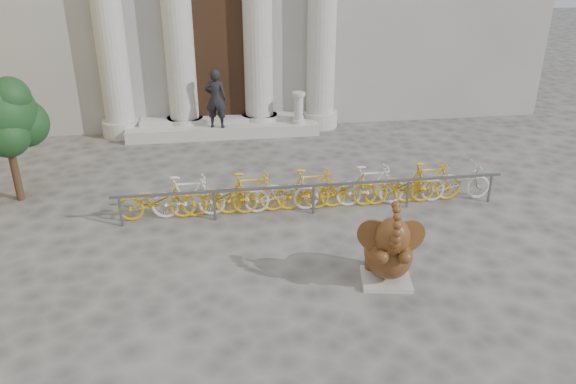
{
  "coord_description": "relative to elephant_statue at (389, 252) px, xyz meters",
  "views": [
    {
      "loc": [
        -0.45,
        -7.8,
        5.78
      ],
      "look_at": [
        1.04,
        2.32,
        1.1
      ],
      "focal_mm": 35.0,
      "sensor_mm": 36.0,
      "label": 1
    }
  ],
  "objects": [
    {
      "name": "ground",
      "position": [
        -2.59,
        -0.5,
        -0.64
      ],
      "size": [
        80.0,
        80.0,
        0.0
      ],
      "primitive_type": "plane",
      "color": "#474442",
      "rests_on": "ground"
    },
    {
      "name": "elephant_statue",
      "position": [
        0.0,
        0.0,
        0.0
      ],
      "size": [
        1.17,
        1.38,
        1.77
      ],
      "rotation": [
        0.0,
        0.0,
        -0.18
      ],
      "color": "#A8A59E",
      "rests_on": "ground"
    },
    {
      "name": "balustrade_post",
      "position": [
        -0.21,
        8.6,
        0.18
      ],
      "size": [
        0.41,
        0.41,
        1.0
      ],
      "color": "#A8A59E",
      "rests_on": "entrance_steps"
    },
    {
      "name": "entrance_steps",
      "position": [
        -2.59,
        8.9,
        -0.46
      ],
      "size": [
        6.0,
        1.2,
        0.36
      ],
      "primitive_type": "cube",
      "color": "#A8A59E",
      "rests_on": "ground"
    },
    {
      "name": "tree",
      "position": [
        -7.6,
        4.7,
        1.44
      ],
      "size": [
        1.72,
        1.57,
        2.99
      ],
      "color": "#332114",
      "rests_on": "ground"
    },
    {
      "name": "bike_rack",
      "position": [
        -0.8,
        3.2,
        -0.14
      ],
      "size": [
        8.89,
        0.53,
        1.0
      ],
      "color": "slate",
      "rests_on": "ground"
    },
    {
      "name": "pedestrian",
      "position": [
        -2.78,
        8.55,
        0.62
      ],
      "size": [
        0.74,
        0.58,
        1.81
      ],
      "primitive_type": "imported",
      "rotation": [
        0.0,
        0.0,
        2.9
      ],
      "color": "black",
      "rests_on": "entrance_steps"
    }
  ]
}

